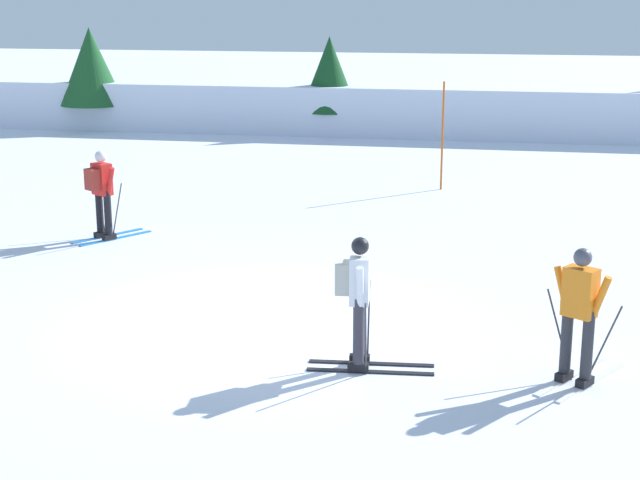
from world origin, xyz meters
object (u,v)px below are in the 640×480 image
(skier_orange, at_px, (579,312))
(trail_marker_pole, at_px, (442,136))
(skier_red, at_px, (102,190))
(skier_white, at_px, (358,296))
(conifer_far_left, at_px, (329,74))
(conifer_far_centre, at_px, (91,66))

(skier_orange, relative_size, trail_marker_pole, 0.67)
(skier_orange, bearing_deg, skier_red, 146.13)
(skier_white, bearing_deg, conifer_far_left, 100.81)
(skier_orange, relative_size, conifer_far_left, 0.54)
(skier_orange, bearing_deg, conifer_far_left, 107.93)
(skier_red, bearing_deg, skier_white, -44.42)
(trail_marker_pole, relative_size, conifer_far_left, 0.81)
(trail_marker_pole, bearing_deg, conifer_far_centre, 146.19)
(trail_marker_pole, height_order, conifer_far_centre, conifer_far_centre)
(conifer_far_left, bearing_deg, skier_white, -79.19)
(skier_white, bearing_deg, conifer_far_centre, 121.10)
(conifer_far_centre, bearing_deg, skier_orange, -53.60)
(conifer_far_centre, bearing_deg, skier_white, -58.90)
(skier_orange, relative_size, conifer_far_centre, 0.50)
(trail_marker_pole, bearing_deg, conifer_far_left, 116.07)
(conifer_far_left, bearing_deg, skier_orange, -72.07)
(skier_orange, xyz_separation_m, conifer_far_left, (-6.52, 20.15, 1.03))
(conifer_far_centre, bearing_deg, trail_marker_pole, -33.81)
(trail_marker_pole, bearing_deg, skier_red, -135.48)
(skier_white, xyz_separation_m, conifer_far_centre, (-11.92, 19.77, 1.16))
(skier_red, relative_size, skier_white, 1.00)
(conifer_far_left, bearing_deg, skier_red, -97.33)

